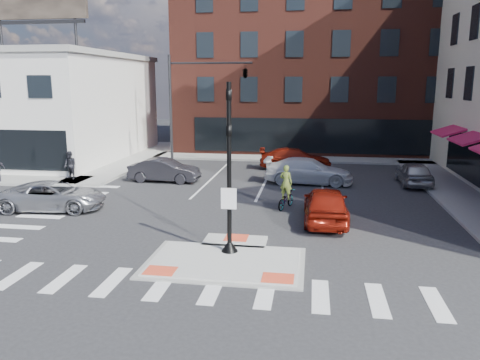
% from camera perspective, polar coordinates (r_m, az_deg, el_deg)
% --- Properties ---
extents(ground, '(120.00, 120.00, 0.00)m').
position_cam_1_polar(ground, '(16.70, -1.53, -9.52)').
color(ground, '#28282B').
rests_on(ground, ground).
extents(refuge_island, '(5.40, 4.65, 0.13)m').
position_cam_1_polar(refuge_island, '(16.44, -1.69, -9.68)').
color(refuge_island, gray).
rests_on(refuge_island, ground).
extents(sidewalk_nw, '(23.50, 20.50, 0.15)m').
position_cam_1_polar(sidewalk_nw, '(36.81, -23.45, 1.48)').
color(sidewalk_nw, gray).
rests_on(sidewalk_nw, ground).
extents(sidewalk_e, '(3.00, 24.00, 0.15)m').
position_cam_1_polar(sidewalk_e, '(27.19, 25.68, -2.11)').
color(sidewalk_e, gray).
rests_on(sidewalk_e, ground).
extents(sidewalk_n, '(26.00, 3.00, 0.15)m').
position_cam_1_polar(sidewalk_n, '(37.77, 9.02, 2.56)').
color(sidewalk_n, gray).
rests_on(sidewalk_n, ground).
extents(building_nw, '(20.40, 16.40, 14.40)m').
position_cam_1_polar(building_nw, '(43.16, -26.52, 8.17)').
color(building_nw, silver).
rests_on(building_nw, ground).
extents(building_n, '(24.40, 18.40, 15.50)m').
position_cam_1_polar(building_n, '(47.31, 9.34, 13.79)').
color(building_n, '#56231A').
rests_on(building_n, ground).
extents(building_far_left, '(10.00, 12.00, 10.00)m').
position_cam_1_polar(building_far_left, '(67.64, 3.13, 10.93)').
color(building_far_left, slate).
rests_on(building_far_left, ground).
extents(building_far_right, '(12.00, 12.00, 12.00)m').
position_cam_1_polar(building_far_right, '(69.56, 14.25, 11.44)').
color(building_far_right, brown).
rests_on(building_far_right, ground).
extents(signal_pole, '(0.60, 0.60, 5.98)m').
position_cam_1_polar(signal_pole, '(16.37, -1.32, -1.32)').
color(signal_pole, black).
rests_on(signal_pole, refuge_island).
extents(mast_arm_signal, '(6.10, 2.24, 8.00)m').
position_cam_1_polar(mast_arm_signal, '(33.88, -1.90, 12.06)').
color(mast_arm_signal, black).
rests_on(mast_arm_signal, ground).
extents(silver_suv, '(5.22, 2.90, 1.38)m').
position_cam_1_polar(silver_suv, '(24.35, -21.84, -1.81)').
color(silver_suv, '#9E9FA5').
rests_on(silver_suv, ground).
extents(red_sedan, '(1.97, 4.74, 1.60)m').
position_cam_1_polar(red_sedan, '(20.95, 10.43, -2.95)').
color(red_sedan, maroon).
rests_on(red_sedan, ground).
extents(white_pickup, '(5.41, 2.40, 1.54)m').
position_cam_1_polar(white_pickup, '(28.78, 8.34, 1.10)').
color(white_pickup, white).
rests_on(white_pickup, ground).
extents(bg_car_dark, '(4.42, 1.70, 1.44)m').
position_cam_1_polar(bg_car_dark, '(29.39, -9.19, 1.18)').
color(bg_car_dark, '#27262B').
rests_on(bg_car_dark, ground).
extents(bg_car_silver, '(1.73, 4.21, 1.43)m').
position_cam_1_polar(bg_car_silver, '(29.97, 20.43, 0.78)').
color(bg_car_silver, '#ACAEB3').
rests_on(bg_car_silver, ground).
extents(bg_car_red, '(5.25, 2.53, 1.47)m').
position_cam_1_polar(bg_car_red, '(33.47, 6.76, 2.58)').
color(bg_car_red, maroon).
rests_on(bg_car_red, ground).
extents(cyclist, '(1.13, 1.80, 2.16)m').
position_cam_1_polar(cyclist, '(22.96, 5.60, -1.69)').
color(cyclist, '#3F3F44').
rests_on(cyclist, ground).
extents(pedestrian_a, '(1.05, 0.96, 1.75)m').
position_cam_1_polar(pedestrian_a, '(30.85, -20.01, 1.70)').
color(pedestrian_a, black).
rests_on(pedestrian_a, sidewalk_nw).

